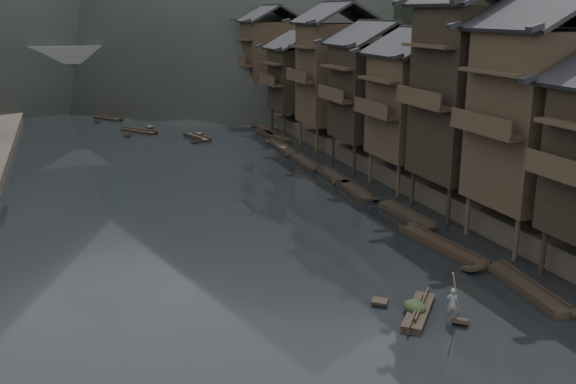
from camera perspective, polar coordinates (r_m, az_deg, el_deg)
name	(u,v)px	position (r m, az deg, el deg)	size (l,w,h in m)	color
water	(263,270)	(35.99, -2.27, -6.95)	(300.00, 300.00, 0.00)	black
right_bank	(431,116)	(85.49, 12.58, 6.64)	(40.00, 200.00, 1.80)	#2D2823
stilt_houses	(387,71)	(57.65, 8.81, 10.62)	(9.00, 67.60, 16.67)	black
moored_sampans	(296,153)	(64.41, 0.72, 3.49)	(3.36, 74.18, 0.47)	black
midriver_boats	(145,128)	(80.35, -12.63, 5.57)	(11.66, 22.43, 0.45)	black
stone_bridge	(127,70)	(104.60, -14.11, 10.48)	(40.00, 6.00, 9.00)	#4C4C4F
hero_sampan	(419,311)	(31.49, 11.54, -10.33)	(3.46, 3.90, 0.43)	black
cargo_heap	(415,300)	(31.32, 11.24, -9.40)	(0.98, 1.29, 0.59)	black
boatman	(453,299)	(30.66, 14.43, -9.21)	(0.56, 0.37, 1.54)	#5E5E61
bamboo_pole	(460,246)	(29.81, 15.08, -4.69)	(0.06, 0.06, 4.63)	#8C7A51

